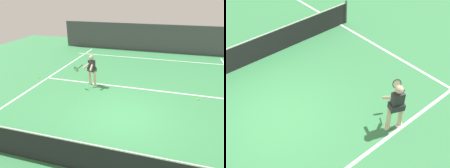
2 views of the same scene
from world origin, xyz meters
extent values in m
plane|color=#38844C|center=(0.00, 0.00, 0.00)|extent=(27.09, 27.09, 0.00)
cube|color=#47474C|center=(0.00, -10.12, 1.07)|extent=(14.88, 0.24, 2.13)
cube|color=white|center=(0.00, -7.92, 0.00)|extent=(10.88, 0.10, 0.01)
cube|color=white|center=(0.00, -2.65, 0.00)|extent=(9.88, 0.10, 0.01)
cube|color=white|center=(4.94, 0.00, 0.00)|extent=(0.10, 18.84, 0.01)
cube|color=#232326|center=(0.00, 2.93, 0.46)|extent=(10.40, 0.02, 0.91)
cube|color=white|center=(0.00, 2.93, 0.93)|extent=(10.40, 0.02, 0.04)
cylinder|color=beige|center=(2.06, -2.41, 0.39)|extent=(0.13, 0.13, 0.78)
cylinder|color=beige|center=(2.39, -2.55, 0.39)|extent=(0.13, 0.13, 0.78)
cube|color=white|center=(2.06, -2.41, 0.04)|extent=(0.20, 0.10, 0.08)
cube|color=white|center=(2.39, -2.55, 0.04)|extent=(0.20, 0.10, 0.08)
cube|color=#2D2D33|center=(2.23, -2.48, 1.04)|extent=(0.37, 0.31, 0.52)
cube|color=#2D2D33|center=(2.23, -2.48, 0.84)|extent=(0.48, 0.42, 0.20)
sphere|color=beige|center=(2.23, -2.48, 1.44)|extent=(0.22, 0.22, 0.22)
cylinder|color=beige|center=(2.15, -2.28, 1.06)|extent=(0.10, 0.48, 0.37)
cylinder|color=beige|center=(2.42, -2.40, 1.06)|extent=(0.42, 0.38, 0.37)
cylinder|color=black|center=(2.71, -2.23, 1.02)|extent=(0.15, 0.28, 0.14)
torus|color=black|center=(2.83, -1.95, 0.96)|extent=(0.31, 0.22, 0.28)
cylinder|color=beige|center=(2.83, -1.95, 0.96)|extent=(0.26, 0.18, 0.23)
sphere|color=#D1E533|center=(-2.83, -2.21, 0.03)|extent=(0.07, 0.07, 0.07)
sphere|color=#D1E533|center=(5.43, -2.50, 0.03)|extent=(0.07, 0.07, 0.07)
camera|label=1|loc=(-1.49, 6.73, 4.32)|focal=33.75mm
camera|label=2|loc=(-2.78, -5.90, 6.62)|focal=48.92mm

